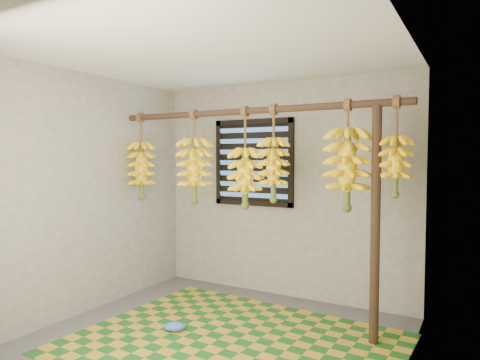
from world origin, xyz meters
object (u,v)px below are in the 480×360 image
Objects in this scene: woven_mat at (232,344)px; banana_bunch_e at (347,169)px; support_post at (375,225)px; banana_bunch_c at (245,178)px; banana_bunch_b at (194,170)px; banana_bunch_a at (141,170)px; banana_bunch_d at (274,169)px; plastic_bag at (175,327)px; banana_bunch_f at (396,166)px.

woven_mat is 1.76m from banana_bunch_e.
banana_bunch_c is (-1.23, 0.00, 0.37)m from support_post.
banana_bunch_b and banana_bunch_e have the same top height.
woven_mat is 2.72× the size of banana_bunch_a.
plastic_bag is at bearing -136.98° from banana_bunch_d.
banana_bunch_a is 0.98× the size of banana_bunch_c.
plastic_bag is at bearing -158.60° from support_post.
banana_bunch_f is at bearing 0.00° from banana_bunch_d.
banana_bunch_d is (0.67, 0.63, 1.40)m from plastic_bag.
support_post is at bearing -0.00° from banana_bunch_e.
support_post is at bearing 180.00° from banana_bunch_f.
banana_bunch_a is 1.18× the size of banana_bunch_f.
banana_bunch_d reaches higher than plastic_bag.
plastic_bag is 0.20× the size of banana_bunch_a.
banana_bunch_f is (1.98, 0.00, 0.06)m from banana_bunch_b.
support_post reaches higher than woven_mat.
banana_bunch_b is 1.02× the size of banana_bunch_e.
support_post is at bearing 30.36° from woven_mat.
plastic_bag is at bearing -33.41° from banana_bunch_a.
plastic_bag is 2.06m from banana_bunch_e.
support_post is 2.05× the size of banana_bunch_c.
banana_bunch_a is 1.32m from banana_bunch_c.
woven_mat is 1.57m from banana_bunch_d.
banana_bunch_d is at bearing -180.00° from support_post.
banana_bunch_b is at bearing 180.00° from banana_bunch_f.
banana_bunch_f is at bearing 0.00° from banana_bunch_b.
banana_bunch_a is (-2.55, -0.00, 0.42)m from support_post.
banana_bunch_a and banana_bunch_d have the same top height.
support_post is 1.88m from banana_bunch_b.
banana_bunch_e is at bearing 180.00° from support_post.
plastic_bag is at bearing -155.24° from banana_bunch_e.
banana_bunch_a and banana_bunch_e have the same top height.
banana_bunch_b is at bearing 109.82° from plastic_bag.
plastic_bag is at bearing -160.29° from banana_bunch_f.
support_post is at bearing 0.00° from banana_bunch_d.
banana_bunch_e is (2.31, 0.00, 0.04)m from banana_bunch_a.
banana_bunch_d and banana_bunch_f have the same top height.
banana_bunch_e is (0.99, 0.00, 0.10)m from banana_bunch_c.
banana_bunch_e is (0.78, 0.60, 1.46)m from woven_mat.
banana_bunch_b is at bearing 143.38° from woven_mat.
woven_mat is at bearing -36.62° from banana_bunch_b.
banana_bunch_a is at bearing 146.59° from plastic_bag.
banana_bunch_f is at bearing -0.00° from banana_bunch_e.
banana_bunch_d is at bearing -180.00° from banana_bunch_e.
banana_bunch_d is (0.09, 0.60, 1.45)m from woven_mat.
banana_bunch_a and banana_bunch_f have the same top height.
banana_bunch_c reaches higher than support_post.
banana_bunch_f is (0.39, -0.00, 0.03)m from banana_bunch_e.
woven_mat is at bearing -98.84° from banana_bunch_d.
banana_bunch_e is at bearing 24.76° from plastic_bag.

